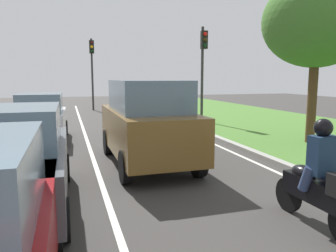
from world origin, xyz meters
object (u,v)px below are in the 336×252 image
object	(u,v)px
rider_person	(321,154)
car_suv_ahead	(147,122)
traffic_light_near_right	(203,58)
traffic_light_far_median	(92,61)
tree_roadside_near	(317,22)
motorcycle	(321,194)
car_sedan_left_lane	(14,160)
car_hatchback_far	(42,118)

from	to	relation	value
rider_person	car_suv_ahead	bearing A→B (deg)	109.10
car_suv_ahead	traffic_light_near_right	distance (m)	9.19
traffic_light_near_right	traffic_light_far_median	distance (m)	9.85
tree_roadside_near	traffic_light_far_median	bearing A→B (deg)	113.34
tree_roadside_near	motorcycle	bearing A→B (deg)	-128.48
car_suv_ahead	car_sedan_left_lane	bearing A→B (deg)	-141.28
motorcycle	rider_person	size ratio (longest dim) A/B	1.63
car_sedan_left_lane	traffic_light_far_median	bearing A→B (deg)	81.88
traffic_light_far_median	rider_person	bearing A→B (deg)	-84.81
rider_person	traffic_light_near_right	world-z (taller)	traffic_light_near_right
car_sedan_left_lane	tree_roadside_near	size ratio (longest dim) A/B	0.74
rider_person	traffic_light_far_median	world-z (taller)	traffic_light_far_median
car_sedan_left_lane	rider_person	distance (m)	5.11
car_suv_ahead	motorcycle	xyz separation A→B (m)	(1.65, -4.63, -0.60)
motorcycle	rider_person	bearing A→B (deg)	90.73
car_suv_ahead	tree_roadside_near	world-z (taller)	tree_roadside_near
car_hatchback_far	traffic_light_far_median	bearing A→B (deg)	78.27
traffic_light_near_right	car_hatchback_far	bearing A→B (deg)	-157.96
car_suv_ahead	car_hatchback_far	xyz separation A→B (m)	(-2.97, 4.42, -0.28)
traffic_light_near_right	tree_roadside_near	xyz separation A→B (m)	(1.46, -6.44, 0.89)
car_suv_ahead	car_hatchback_far	size ratio (longest dim) A/B	1.21
car_sedan_left_lane	car_hatchback_far	world-z (taller)	car_sedan_left_lane
car_hatchback_far	traffic_light_far_median	distance (m)	12.23
car_suv_ahead	car_sedan_left_lane	xyz separation A→B (m)	(-2.98, -2.44, -0.25)
car_suv_ahead	car_hatchback_far	world-z (taller)	car_suv_ahead
car_hatchback_far	tree_roadside_near	size ratio (longest dim) A/B	0.64
traffic_light_near_right	tree_roadside_near	world-z (taller)	tree_roadside_near
traffic_light_near_right	traffic_light_far_median	size ratio (longest dim) A/B	0.97
motorcycle	traffic_light_far_median	world-z (taller)	traffic_light_far_median
car_hatchback_far	traffic_light_far_median	world-z (taller)	traffic_light_far_median
car_sedan_left_lane	traffic_light_far_median	distance (m)	18.87
car_hatchback_far	tree_roadside_near	bearing A→B (deg)	-18.24
car_suv_ahead	traffic_light_near_right	world-z (taller)	traffic_light_near_right
rider_person	traffic_light_far_median	distance (m)	20.84
tree_roadside_near	car_sedan_left_lane	bearing A→B (deg)	-158.88
traffic_light_far_median	motorcycle	bearing A→B (deg)	-84.81
car_sedan_left_lane	car_suv_ahead	bearing A→B (deg)	39.64
traffic_light_near_right	car_sedan_left_lane	bearing A→B (deg)	-127.77
car_sedan_left_lane	car_hatchback_far	distance (m)	6.86
motorcycle	car_hatchback_far	bearing A→B (deg)	116.33
car_hatchback_far	motorcycle	bearing A→B (deg)	-61.40
motorcycle	tree_roadside_near	world-z (taller)	tree_roadside_near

